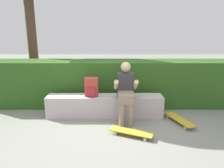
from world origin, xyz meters
The scene contains 7 objects.
ground_plane centered at (0.00, 0.00, 0.00)m, with size 24.00×24.00×0.00m, color gray.
bench_main centered at (0.00, 0.44, 0.24)m, with size 2.53×0.40×0.48m.
person_skater centered at (0.45, 0.23, 0.67)m, with size 0.49×0.62×1.23m.
skateboard_near_person centered at (0.51, -0.46, 0.07)m, with size 0.81×0.50×0.09m.
skateboard_beside_bench centered at (1.55, 0.09, 0.07)m, with size 0.47×0.82×0.09m.
backpack_on_bench centered at (-0.28, 0.43, 0.67)m, with size 0.28×0.23×0.40m.
hedge_row centered at (0.14, 1.19, 0.57)m, with size 6.06×0.76×1.13m.
Camera 1 is at (0.16, -3.97, 1.91)m, focal length 34.02 mm.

